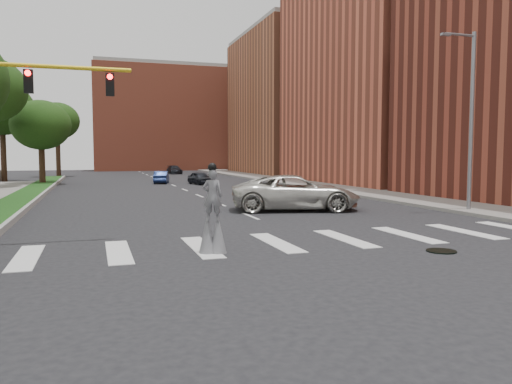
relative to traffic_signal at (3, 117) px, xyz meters
name	(u,v)px	position (x,y,z in m)	size (l,w,h in m)	color
ground_plane	(324,246)	(9.78, -3.00, -4.15)	(160.00, 160.00, 0.00)	black
grass_median	(21,199)	(-1.72, 17.00, -4.03)	(2.00, 60.00, 0.25)	#143C11
median_curb	(39,198)	(-0.67, 17.00, -4.01)	(0.20, 60.00, 0.28)	gray
sidewalk_right	(328,186)	(22.28, 22.00, -4.06)	(5.00, 90.00, 0.18)	slate
manhole	(441,251)	(12.78, -5.00, -4.13)	(0.90, 0.90, 0.04)	black
building_mid	(392,64)	(31.78, 27.00, 7.85)	(16.00, 22.00, 24.00)	#C6593E
building_far	(299,106)	(31.78, 51.00, 5.85)	(16.00, 22.00, 20.00)	#AC603F
building_backdrop	(167,120)	(15.78, 75.00, 4.85)	(26.00, 14.00, 18.00)	#C6593E
streetlight	(470,115)	(20.68, 3.00, 0.75)	(2.05, 0.20, 9.00)	slate
traffic_signal	(3,117)	(0.00, 0.00, 0.00)	(5.30, 0.23, 6.20)	black
stilt_performer	(213,219)	(6.06, -3.06, -3.12)	(0.83, 0.60, 2.73)	black
suv_crossing	(295,193)	(12.81, 6.70, -3.22)	(3.10, 6.72, 1.87)	beige
car_near	(200,178)	(12.47, 29.77, -3.54)	(1.45, 3.60, 1.23)	black
car_mid	(161,177)	(9.14, 32.61, -3.55)	(1.28, 3.66, 1.21)	navy
car_far	(174,170)	(13.87, 54.88, -3.54)	(1.70, 4.18, 1.21)	black
tree_5	(2,109)	(-6.14, 39.83, 3.40)	(6.41, 6.41, 10.31)	black
tree_6	(41,125)	(-1.92, 33.53, 1.47)	(5.48, 5.48, 7.98)	black
tree_7	(57,121)	(-1.50, 50.18, 2.85)	(5.45, 5.45, 9.37)	black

